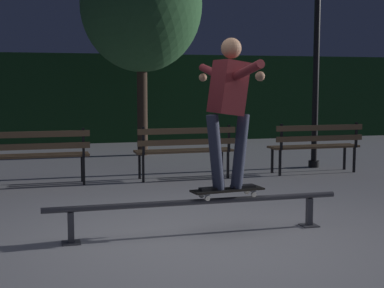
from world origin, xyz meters
TOP-DOWN VIEW (x-y plane):
  - ground_plane at (0.00, 0.00)m, footprint 90.00×90.00m
  - hedge_backdrop at (0.00, 9.94)m, footprint 24.00×1.20m
  - grind_rail at (0.00, 0.21)m, footprint 3.11×0.18m
  - skateboard at (0.33, 0.21)m, footprint 0.80×0.29m
  - skateboarder at (0.33, 0.21)m, footprint 0.63×1.40m
  - park_bench_left_center at (-1.61, 3.46)m, footprint 1.60×0.42m
  - park_bench_right_center at (0.72, 3.46)m, footprint 1.60×0.42m
  - park_bench_rightmost at (3.05, 3.46)m, footprint 1.60×0.42m
  - tree_behind_benches at (0.61, 6.71)m, footprint 2.57×2.57m
  - lamp_post_right at (3.36, 4.12)m, footprint 0.32×0.32m

SIDE VIEW (x-z plane):
  - ground_plane at x=0.00m, z-range 0.00..0.00m
  - grind_rail at x=0.00m, z-range 0.11..0.48m
  - skateboard at x=0.33m, z-range 0.40..0.49m
  - park_bench_left_center at x=-1.61m, z-range 0.10..0.98m
  - park_bench_right_center at x=0.72m, z-range 0.10..0.98m
  - park_bench_rightmost at x=3.05m, z-range 0.10..0.98m
  - hedge_backdrop at x=0.00m, z-range 0.00..2.30m
  - skateboarder at x=0.33m, z-range 0.60..2.16m
  - lamp_post_right at x=3.36m, z-range 0.53..4.43m
  - tree_behind_benches at x=0.61m, z-range 0.88..5.49m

